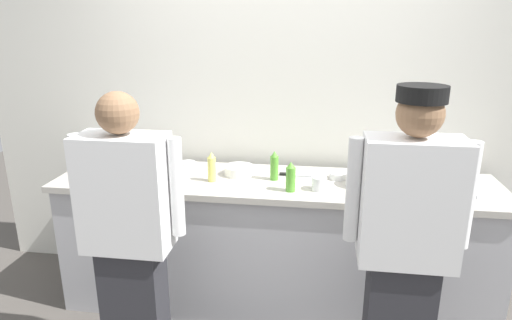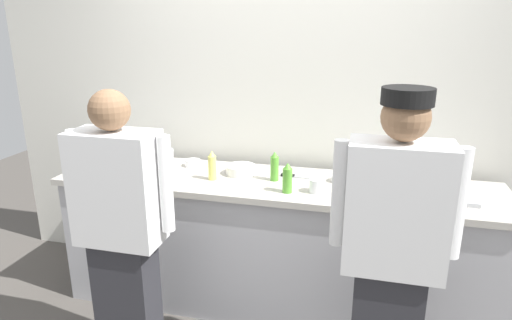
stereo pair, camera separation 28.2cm
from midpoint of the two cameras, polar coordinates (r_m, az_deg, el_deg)
The scene contains 16 objects.
wall_back at distance 3.19m, azimuth 6.79°, elevation 6.78°, with size 4.46×0.10×2.61m.
prep_counter at distance 3.04m, azimuth 5.05°, elevation -10.76°, with size 2.84×0.65×0.91m.
chef_near_left at distance 2.45m, azimuth -13.75°, elevation -8.62°, with size 0.58×0.24×1.57m.
chef_center at distance 2.24m, azimuth 20.62°, elevation -10.91°, with size 0.59×0.24×1.62m.
plate_stack_front at distance 2.97m, azimuth 0.77°, elevation -1.29°, with size 0.20×0.20×0.06m.
plate_stack_rear at distance 2.81m, azimuth 16.23°, elevation -2.87°, with size 0.19×0.19×0.08m.
mixing_bowl_steel at distance 3.12m, azimuth -11.18°, elevation -0.06°, with size 0.35×0.35×0.13m, color #B7BABF.
sheet_tray at distance 2.87m, azimuth 24.73°, elevation -3.96°, with size 0.43×0.29×0.02m, color #B7BABF.
squeeze_bottle_primary at distance 2.84m, azimuth 5.23°, elevation -0.91°, with size 0.05×0.05×0.19m.
squeeze_bottle_secondary at distance 2.85m, azimuth -2.83°, elevation -0.81°, with size 0.05×0.05×0.19m.
squeeze_bottle_spare at distance 2.65m, azimuth 7.09°, elevation -2.40°, with size 0.06×0.06×0.18m.
ramekin_yellow_sauce at distance 2.91m, azimuth 13.37°, elevation -2.35°, with size 0.11×0.11×0.04m.
ramekin_orange_sauce at distance 3.26m, azimuth -14.95°, elevation -0.36°, with size 0.08×0.08×0.04m.
ramekin_red_sauce at distance 3.15m, azimuth -5.59°, elevation -0.39°, with size 0.11×0.11×0.05m.
deli_cup at distance 2.70m, azimuth 10.77°, elevation -3.33°, with size 0.09×0.09×0.08m, color white.
chefs_knife at distance 2.94m, azimuth 8.16°, elevation -2.13°, with size 0.28×0.03×0.02m.
Camera 2 is at (0.54, -2.29, 1.88)m, focal length 31.22 mm.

